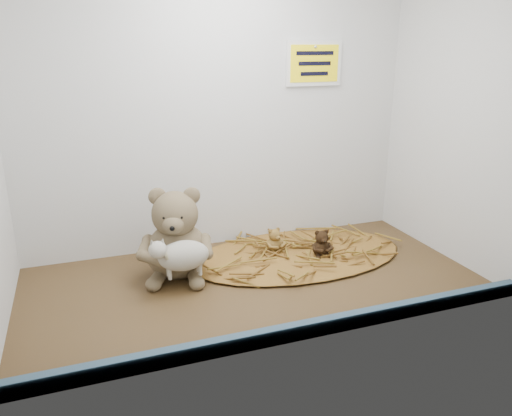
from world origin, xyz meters
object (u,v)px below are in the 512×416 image
object	(u,v)px
mini_teddy_brown	(321,242)
toy_lamb	(184,256)
main_teddy	(176,233)
mini_teddy_tan	(274,239)

from	to	relation	value
mini_teddy_brown	toy_lamb	bearing A→B (deg)	-165.79
main_teddy	toy_lamb	distance (cm)	9.45
mini_teddy_tan	toy_lamb	bearing A→B (deg)	-169.37
main_teddy	mini_teddy_brown	distance (cm)	42.97
main_teddy	mini_teddy_tan	distance (cm)	31.37
mini_teddy_tan	main_teddy	bearing A→B (deg)	174.98
main_teddy	mini_teddy_brown	world-z (taller)	main_teddy
toy_lamb	mini_teddy_brown	distance (cm)	42.85
main_teddy	toy_lamb	xyz separation A→B (cm)	(0.00, -8.96, -3.00)
toy_lamb	main_teddy	bearing A→B (deg)	90.00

